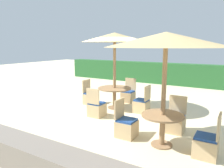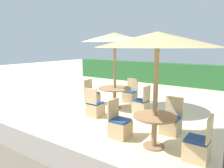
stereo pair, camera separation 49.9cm
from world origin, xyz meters
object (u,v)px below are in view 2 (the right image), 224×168
object	(u,v)px
patio_chair_center_north	(130,96)
round_table_center	(115,92)
patio_chair_front_right_west	(120,127)
patio_chair_center_south	(95,108)
patio_chair_center_east	(141,105)
patio_chair_center_west	(92,97)
round_table_front_right	(154,123)
parasol_front_right	(157,40)
patio_chair_front_right_north	(171,124)
parasol_center	(115,38)
patio_chair_front_right_east	(198,147)

from	to	relation	value
patio_chair_center_north	round_table_center	bearing A→B (deg)	88.21
patio_chair_front_right_west	patio_chair_center_south	size ratio (longest dim) A/B	1.00
patio_chair_center_east	patio_chair_center_west	distance (m)	2.12
round_table_center	round_table_front_right	bearing A→B (deg)	-39.90
parasol_front_right	patio_chair_front_right_north	world-z (taller)	parasol_front_right
round_table_front_right	patio_chair_center_east	bearing A→B (deg)	123.77
patio_chair_center_north	patio_chair_front_right_north	bearing A→B (deg)	138.93
parasol_front_right	round_table_center	size ratio (longest dim) A/B	2.22
round_table_front_right	parasol_center	size ratio (longest dim) A/B	0.35
patio_chair_center_south	parasol_front_right	bearing A→B (deg)	-20.82
patio_chair_front_right_east	patio_chair_center_north	distance (m)	4.56
round_table_front_right	patio_chair_front_right_west	world-z (taller)	patio_chair_front_right_west
parasol_center	patio_chair_center_east	bearing A→B (deg)	0.94
parasol_front_right	patio_chair_center_east	world-z (taller)	parasol_front_right
parasol_front_right	patio_chair_center_north	size ratio (longest dim) A/B	2.81
round_table_center	patio_chair_center_east	size ratio (longest dim) A/B	1.27
patio_chair_front_right_east	patio_chair_front_right_west	bearing A→B (deg)	88.08
parasol_front_right	patio_chair_center_east	size ratio (longest dim) A/B	2.81
patio_chair_front_right_east	patio_chair_center_south	xyz separation A→B (m)	(-3.39, 0.97, 0.00)
patio_chair_center_west	patio_chair_front_right_north	bearing A→B (deg)	73.02
patio_chair_center_west	patio_chair_center_north	size ratio (longest dim) A/B	1.00
patio_chair_front_right_east	parasol_center	bearing A→B (deg)	58.43
patio_chair_center_east	patio_chair_center_west	xyz separation A→B (m)	(-2.12, -0.02, 0.00)
parasol_front_right	patio_chair_center_south	bearing A→B (deg)	159.18
patio_chair_front_right_north	patio_chair_center_north	distance (m)	3.23
parasol_front_right	patio_chair_center_west	xyz separation A→B (m)	(-3.49, 2.03, -2.08)
patio_chair_center_south	patio_chair_front_right_east	bearing A→B (deg)	-15.98
patio_chair_front_right_north	patio_chair_center_east	xyz separation A→B (m)	(-1.41, 1.10, 0.00)
round_table_center	patio_chair_front_right_north	bearing A→B (deg)	-23.68
parasol_center	patio_chair_center_north	size ratio (longest dim) A/B	2.87
patio_chair_front_right_north	patio_chair_center_east	world-z (taller)	same
parasol_front_right	patio_chair_front_right_west	world-z (taller)	parasol_front_right
patio_chair_center_west	patio_chair_front_right_east	bearing A→B (deg)	65.00
round_table_front_right	patio_chair_center_east	distance (m)	2.48
patio_chair_front_right_north	patio_chair_center_north	bearing A→B (deg)	-41.07
patio_chair_center_south	patio_chair_front_right_west	bearing A→B (deg)	-30.78
round_table_center	patio_chair_center_north	distance (m)	1.10
parasol_front_right	patio_chair_center_north	distance (m)	4.41
round_table_front_right	patio_chair_front_right_west	size ratio (longest dim) A/B	1.01
parasol_front_right	patio_chair_center_east	bearing A→B (deg)	123.77
patio_chair_front_right_west	patio_chair_front_right_north	size ratio (longest dim) A/B	1.00
round_table_front_right	patio_chair_center_east	size ratio (longest dim) A/B	1.01
patio_chair_center_south	patio_chair_center_east	size ratio (longest dim) A/B	1.00
patio_chair_front_right_west	patio_chair_center_north	size ratio (longest dim) A/B	1.00
parasol_front_right	patio_chair_front_right_west	xyz separation A→B (m)	(-0.92, 0.02, -2.08)
patio_chair_front_right_east	patio_chair_center_north	size ratio (longest dim) A/B	1.00
patio_chair_front_right_east	patio_chair_center_east	size ratio (longest dim) A/B	1.00
patio_chair_front_right_west	patio_chair_center_east	distance (m)	2.07
patio_chair_front_right_north	patio_chair_center_north	world-z (taller)	same
round_table_center	patio_chair_center_west	xyz separation A→B (m)	(-1.06, -0.00, -0.34)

